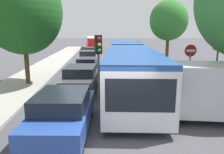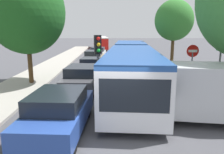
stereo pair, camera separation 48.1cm
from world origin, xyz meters
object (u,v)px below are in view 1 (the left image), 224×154
queued_car_navy (87,66)px  queued_car_graphite (81,78)px  city_bus_rear (93,42)px  queued_car_white (92,53)px  queued_car_tan (89,57)px  tree_left_mid (22,14)px  white_van (211,90)px  direction_sign_post (218,49)px  traffic_light (98,54)px  tree_right_mid (168,22)px  articulated_bus (129,62)px  no_entry_sign (190,61)px  queued_car_blue (63,112)px

queued_car_navy → queued_car_graphite: bearing=-177.0°
city_bus_rear → queued_car_white: 14.85m
queued_car_tan → tree_left_mid: bearing=162.0°
white_van → direction_sign_post: bearing=-111.0°
queued_car_white → traffic_light: (0.86, -18.58, 1.77)m
white_van → tree_right_mid: size_ratio=0.80×
articulated_bus → queued_car_white: size_ratio=4.09×
queued_car_graphite → white_van: size_ratio=0.86×
articulated_bus → tree_left_mid: size_ratio=2.32×
queued_car_graphite → queued_car_navy: size_ratio=1.14×
traffic_light → tree_right_mid: size_ratio=0.52×
no_entry_sign → tree_right_mid: bearing=170.7°
queued_car_navy → queued_car_tan: queued_car_tan is taller
direction_sign_post → traffic_light: bearing=19.1°
city_bus_rear → no_entry_sign: no_entry_sign is taller
articulated_bus → city_bus_rear: (-3.21, 28.92, -0.10)m
city_bus_rear → tree_left_mid: tree_left_mid is taller
queued_car_navy → tree_left_mid: size_ratio=0.53×
queued_car_white → tree_left_mid: (-3.92, -14.71, 3.92)m
city_bus_rear → queued_car_graphite: city_bus_rear is taller
queued_car_blue → queued_car_navy: 11.09m
tree_right_mid → queued_car_blue: bearing=-119.5°
queued_car_graphite → tree_right_mid: 12.39m
city_bus_rear → direction_sign_post: 33.01m
white_van → tree_left_mid: size_ratio=0.70×
direction_sign_post → queued_car_white: bearing=-58.6°
city_bus_rear → tree_right_mid: size_ratio=1.71×
queued_car_tan → direction_sign_post: (7.84, -11.69, 1.81)m
no_entry_sign → tree_right_mid: 9.86m
queued_car_navy → traffic_light: (1.00, -7.84, 1.82)m
articulated_bus → queued_car_graphite: 3.89m
traffic_light → direction_sign_post: direction_sign_post is taller
queued_car_tan → queued_car_white: queued_car_tan is taller
queued_car_blue → traffic_light: bearing=-17.5°
articulated_bus → tree_left_mid: 7.60m
queued_car_blue → queued_car_tan: (0.19, 16.32, -0.01)m
white_van → city_bus_rear: bearing=-71.5°
queued_car_white → tree_left_mid: 15.72m
queued_car_graphite → white_van: (5.64, -4.75, 0.47)m
traffic_light → white_van: bearing=45.5°
articulated_bus → queued_car_white: (-2.96, 14.09, -0.75)m
queued_car_blue → queued_car_graphite: 5.63m
queued_car_white → tree_left_mid: bearing=168.9°
queued_car_tan → tree_right_mid: (7.95, -1.95, 3.72)m
queued_car_navy → direction_sign_post: direction_sign_post is taller
articulated_bus → white_van: size_ratio=3.31×
white_van → tree_right_mid: (2.32, 13.49, 3.24)m
tree_left_mid → queued_car_white: bearing=75.1°
queued_car_navy → tree_left_mid: tree_left_mid is taller
traffic_light → no_entry_sign: bearing=91.0°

